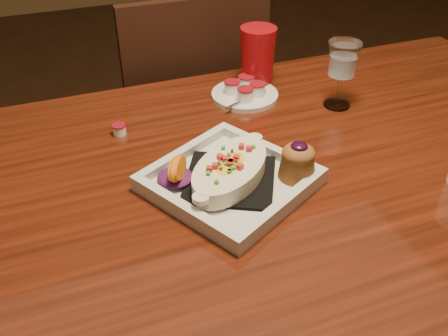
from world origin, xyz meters
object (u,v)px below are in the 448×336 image
object	(u,v)px
plate	(237,174)
red_tumbler	(258,57)
goblet	(343,63)
chair_far	(187,123)
table	(279,210)
saucer	(245,93)

from	to	relation	value
plate	red_tumbler	distance (m)	0.41
plate	goblet	xyz separation A→B (m)	(0.33, 0.20, 0.08)
chair_far	red_tumbler	world-z (taller)	chair_far
table	red_tumbler	distance (m)	0.40
red_tumbler	saucer	bearing A→B (deg)	-134.97
chair_far	saucer	bearing A→B (deg)	98.07
table	saucer	distance (m)	0.32
table	chair_far	bearing A→B (deg)	90.00
goblet	saucer	xyz separation A→B (m)	(-0.18, 0.11, -0.09)
chair_far	goblet	bearing A→B (deg)	117.42
plate	goblet	size ratio (longest dim) A/B	2.24
goblet	saucer	bearing A→B (deg)	149.03
plate	saucer	bearing A→B (deg)	36.99
plate	saucer	world-z (taller)	plate
goblet	saucer	size ratio (longest dim) A/B	0.96
table	saucer	bearing A→B (deg)	80.84
chair_far	table	bearing A→B (deg)	90.00
goblet	saucer	world-z (taller)	goblet
table	saucer	world-z (taller)	saucer
table	chair_far	size ratio (longest dim) A/B	1.61
plate	red_tumbler	world-z (taller)	red_tumbler
goblet	red_tumbler	bearing A→B (deg)	127.94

